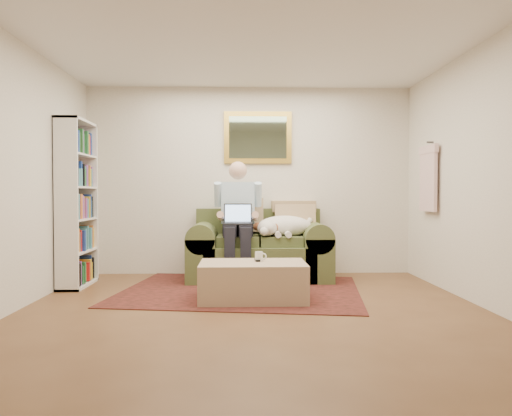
{
  "coord_description": "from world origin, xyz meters",
  "views": [
    {
      "loc": [
        -0.11,
        -4.48,
        1.11
      ],
      "look_at": [
        0.06,
        1.33,
        0.95
      ],
      "focal_mm": 35.0,
      "sensor_mm": 36.0,
      "label": 1
    }
  ],
  "objects_px": {
    "sofa": "(259,255)",
    "laptop": "(238,219)",
    "ottoman": "(253,281)",
    "coffee_mug": "(259,256)",
    "seated_man": "(238,221)",
    "sleeping_dog": "(285,226)",
    "bookshelf": "(77,203)"
  },
  "relations": [
    {
      "from": "sofa",
      "to": "seated_man",
      "type": "relative_size",
      "value": 1.19
    },
    {
      "from": "laptop",
      "to": "ottoman",
      "type": "height_order",
      "value": "laptop"
    },
    {
      "from": "sofa",
      "to": "seated_man",
      "type": "bearing_deg",
      "value": -148.55
    },
    {
      "from": "sofa",
      "to": "ottoman",
      "type": "bearing_deg",
      "value": -94.87
    },
    {
      "from": "seated_man",
      "to": "coffee_mug",
      "type": "bearing_deg",
      "value": -77.66
    },
    {
      "from": "sofa",
      "to": "seated_man",
      "type": "xyz_separation_m",
      "value": [
        -0.27,
        -0.17,
        0.45
      ]
    },
    {
      "from": "sofa",
      "to": "sleeping_dog",
      "type": "relative_size",
      "value": 2.43
    },
    {
      "from": "coffee_mug",
      "to": "seated_man",
      "type": "bearing_deg",
      "value": 102.34
    },
    {
      "from": "coffee_mug",
      "to": "bookshelf",
      "type": "bearing_deg",
      "value": 159.48
    },
    {
      "from": "sofa",
      "to": "sleeping_dog",
      "type": "height_order",
      "value": "sofa"
    },
    {
      "from": "laptop",
      "to": "bookshelf",
      "type": "distance_m",
      "value": 1.96
    },
    {
      "from": "ottoman",
      "to": "coffee_mug",
      "type": "bearing_deg",
      "value": 51.72
    },
    {
      "from": "sofa",
      "to": "ottoman",
      "type": "distance_m",
      "value": 1.31
    },
    {
      "from": "seated_man",
      "to": "ottoman",
      "type": "height_order",
      "value": "seated_man"
    },
    {
      "from": "sofa",
      "to": "laptop",
      "type": "xyz_separation_m",
      "value": [
        -0.27,
        -0.24,
        0.49
      ]
    },
    {
      "from": "ottoman",
      "to": "laptop",
      "type": "bearing_deg",
      "value": 98.72
    },
    {
      "from": "seated_man",
      "to": "coffee_mug",
      "type": "xyz_separation_m",
      "value": [
        0.23,
        -1.05,
        -0.32
      ]
    },
    {
      "from": "sofa",
      "to": "bookshelf",
      "type": "relative_size",
      "value": 0.91
    },
    {
      "from": "sofa",
      "to": "ottoman",
      "type": "xyz_separation_m",
      "value": [
        -0.11,
        -1.3,
        -0.12
      ]
    },
    {
      "from": "sleeping_dog",
      "to": "bookshelf",
      "type": "bearing_deg",
      "value": -173.01
    },
    {
      "from": "seated_man",
      "to": "ottoman",
      "type": "xyz_separation_m",
      "value": [
        0.16,
        -1.14,
        -0.57
      ]
    },
    {
      "from": "sleeping_dog",
      "to": "seated_man",
      "type": "bearing_deg",
      "value": -172.87
    },
    {
      "from": "seated_man",
      "to": "sleeping_dog",
      "type": "bearing_deg",
      "value": 7.13
    },
    {
      "from": "ottoman",
      "to": "bookshelf",
      "type": "relative_size",
      "value": 0.55
    },
    {
      "from": "seated_man",
      "to": "bookshelf",
      "type": "xyz_separation_m",
      "value": [
        -1.94,
        -0.24,
        0.23
      ]
    },
    {
      "from": "laptop",
      "to": "bookshelf",
      "type": "height_order",
      "value": "bookshelf"
    },
    {
      "from": "laptop",
      "to": "sleeping_dog",
      "type": "bearing_deg",
      "value": 13.64
    },
    {
      "from": "ottoman",
      "to": "coffee_mug",
      "type": "relative_size",
      "value": 11.01
    },
    {
      "from": "sofa",
      "to": "seated_man",
      "type": "height_order",
      "value": "seated_man"
    },
    {
      "from": "sofa",
      "to": "laptop",
      "type": "distance_m",
      "value": 0.61
    },
    {
      "from": "sofa",
      "to": "bookshelf",
      "type": "bearing_deg",
      "value": -169.66
    },
    {
      "from": "sofa",
      "to": "coffee_mug",
      "type": "xyz_separation_m",
      "value": [
        -0.04,
        -1.22,
        0.13
      ]
    }
  ]
}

